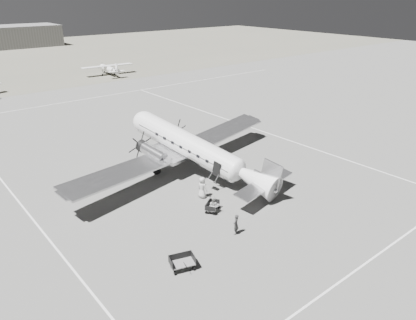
% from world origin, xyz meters
% --- Properties ---
extents(ground, '(260.00, 260.00, 0.00)m').
position_xyz_m(ground, '(0.00, 0.00, 0.00)').
color(ground, '#61605E').
rests_on(ground, ground).
extents(taxi_line_near, '(60.00, 0.15, 0.01)m').
position_xyz_m(taxi_line_near, '(0.00, -14.00, 0.01)').
color(taxi_line_near, silver).
rests_on(taxi_line_near, ground).
extents(taxi_line_right, '(0.15, 80.00, 0.01)m').
position_xyz_m(taxi_line_right, '(12.00, 0.00, 0.01)').
color(taxi_line_right, silver).
rests_on(taxi_line_right, ground).
extents(taxi_line_left, '(0.15, 60.00, 0.01)m').
position_xyz_m(taxi_line_left, '(-18.00, 10.00, 0.01)').
color(taxi_line_left, silver).
rests_on(taxi_line_left, ground).
extents(taxi_line_horizon, '(90.00, 0.15, 0.01)m').
position_xyz_m(taxi_line_horizon, '(0.00, 40.00, 0.01)').
color(taxi_line_horizon, silver).
rests_on(taxi_line_horizon, ground).
extents(dc3_airliner, '(29.84, 23.46, 5.08)m').
position_xyz_m(dc3_airliner, '(-2.86, 4.35, 2.54)').
color(dc3_airliner, '#B7B7BA').
rests_on(dc3_airliner, ground).
extents(light_plane_right, '(11.84, 9.88, 2.33)m').
position_xyz_m(light_plane_right, '(14.03, 56.71, 1.16)').
color(light_plane_right, silver).
rests_on(light_plane_right, ground).
extents(baggage_cart_near, '(1.78, 1.65, 0.82)m').
position_xyz_m(baggage_cart_near, '(-6.17, -2.26, 0.41)').
color(baggage_cart_near, slate).
rests_on(baggage_cart_near, ground).
extents(baggage_cart_far, '(1.96, 1.64, 0.95)m').
position_xyz_m(baggage_cart_far, '(-12.45, -6.77, 0.47)').
color(baggage_cart_far, slate).
rests_on(baggage_cart_far, ground).
extents(ground_crew, '(0.69, 0.62, 1.60)m').
position_xyz_m(ground_crew, '(-6.95, -5.92, 0.80)').
color(ground_crew, '#292929').
rests_on(ground_crew, ground).
extents(ramp_agent, '(0.72, 0.84, 1.48)m').
position_xyz_m(ramp_agent, '(-6.31, -2.59, 0.74)').
color(ramp_agent, '#B5B5B3').
rests_on(ramp_agent, ground).
extents(passenger, '(0.77, 1.04, 1.93)m').
position_xyz_m(passenger, '(-5.30, 0.15, 0.97)').
color(passenger, '#AAAAA7').
rests_on(passenger, ground).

